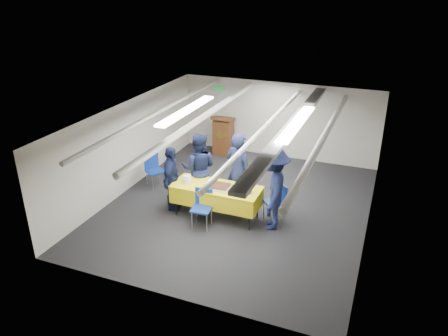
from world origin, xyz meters
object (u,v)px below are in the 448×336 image
at_px(serving_table, 216,195).
at_px(sheet_cake, 219,186).
at_px(podium, 223,135).
at_px(sailor_c, 171,179).
at_px(sailor_b, 199,168).
at_px(chair_left, 153,167).
at_px(sailor_d, 273,189).
at_px(sailor_a, 238,171).
at_px(chair_right, 278,198).
at_px(chair_near, 203,204).

xyz_separation_m(serving_table, sheet_cake, (0.08, -0.06, 0.25)).
xyz_separation_m(podium, sailor_c, (0.18, -3.72, 0.17)).
height_order(serving_table, sailor_b, sailor_b).
relative_size(chair_left, sailor_d, 0.46).
bearing_deg(sailor_b, sailor_a, 172.60).
bearing_deg(sailor_a, chair_left, 12.14).
bearing_deg(sheet_cake, serving_table, 142.86).
relative_size(podium, sailor_b, 0.71).
bearing_deg(chair_right, sailor_c, -169.70).
height_order(podium, sailor_a, sailor_a).
height_order(serving_table, podium, podium).
relative_size(serving_table, sheet_cake, 4.07).
height_order(podium, sailor_b, sailor_b).
bearing_deg(chair_left, sailor_d, -13.84).
relative_size(sailor_a, sailor_c, 1.19).
relative_size(sheet_cake, podium, 0.40).
distance_m(sheet_cake, chair_left, 2.44).
bearing_deg(sheet_cake, podium, 110.24).
height_order(serving_table, chair_near, chair_near).
distance_m(chair_left, sailor_b, 1.56).
height_order(serving_table, sheet_cake, sheet_cake).
distance_m(chair_near, chair_right, 1.71).
height_order(serving_table, sailor_c, sailor_c).
distance_m(sailor_c, sailor_d, 2.43).
xyz_separation_m(serving_table, chair_near, (-0.13, -0.47, -0.03)).
relative_size(sailor_a, sailor_d, 1.00).
bearing_deg(chair_left, sailor_a, -5.21).
relative_size(serving_table, sailor_a, 1.09).
xyz_separation_m(chair_near, sailor_a, (0.42, 1.13, 0.40)).
relative_size(chair_right, sailor_b, 0.49).
relative_size(sailor_a, sailor_b, 1.05).
xyz_separation_m(sheet_cake, sailor_a, (0.21, 0.72, 0.12)).
height_order(sheet_cake, sailor_c, sailor_c).
xyz_separation_m(podium, sailor_b, (0.62, -3.15, 0.27)).
relative_size(chair_near, sailor_c, 0.55).
relative_size(chair_near, sailor_b, 0.49).
relative_size(sheet_cake, chair_right, 0.58).
bearing_deg(podium, sailor_c, -87.30).
bearing_deg(podium, chair_near, -74.33).
xyz_separation_m(sheet_cake, sailor_d, (1.22, 0.09, 0.13)).
bearing_deg(sailor_c, sailor_d, -101.48).
bearing_deg(podium, sailor_a, -62.30).
bearing_deg(sheet_cake, sailor_c, 179.25).
bearing_deg(sailor_c, chair_near, -126.45).
bearing_deg(sailor_a, sailor_b, 24.91).
bearing_deg(sailor_d, sheet_cake, -97.94).
bearing_deg(chair_right, sailor_a, 166.27).
bearing_deg(sailor_c, serving_table, -100.83).
bearing_deg(sailor_d, chair_left, -115.89).
bearing_deg(sailor_b, serving_table, 127.15).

